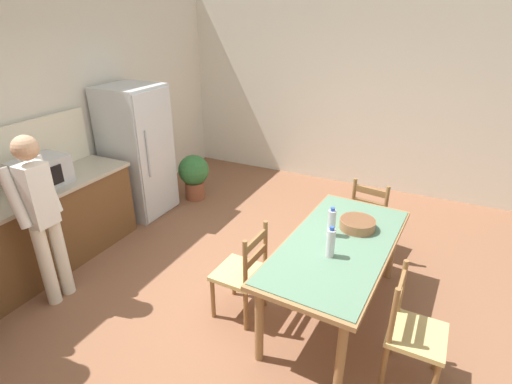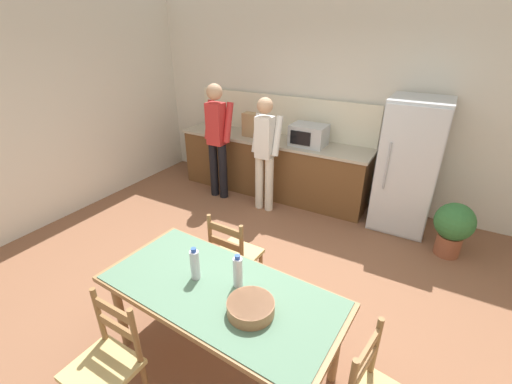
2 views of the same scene
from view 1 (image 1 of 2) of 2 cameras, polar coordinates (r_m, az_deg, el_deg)
name	(u,v)px [view 1 (image 1 of 2)]	position (r m, az deg, el deg)	size (l,w,h in m)	color
ground_plane	(253,296)	(4.06, -0.49, -14.60)	(8.32, 8.32, 0.00)	brown
wall_back	(36,121)	(5.07, -28.97, 8.87)	(6.52, 0.12, 2.90)	silver
wall_right	(349,91)	(6.33, 13.11, 13.91)	(0.12, 5.20, 2.90)	silver
kitchen_counter	(0,251)	(4.59, -32.78, -7.10)	(3.03, 0.66, 0.91)	brown
refrigerator	(137,152)	(5.51, -16.61, 5.54)	(0.70, 0.73, 1.72)	silver
microwave	(41,173)	(4.60, -28.42, 2.43)	(0.50, 0.39, 0.30)	#B2B7BC
dining_table	(338,251)	(3.55, 11.61, -8.27)	(1.86, 0.97, 0.75)	olive
bottle_near_centre	(331,243)	(3.26, 10.62, -7.13)	(0.07, 0.07, 0.27)	silver
bottle_off_centre	(332,222)	(3.55, 10.74, -4.30)	(0.07, 0.07, 0.27)	silver
serving_bowl	(357,224)	(3.73, 14.30, -4.39)	(0.32, 0.32, 0.09)	#9E6642
chair_side_near_left	(412,332)	(3.27, 21.35, -18.12)	(0.43, 0.41, 0.91)	olive
chair_head_end	(371,217)	(4.68, 16.10, -3.43)	(0.46, 0.48, 0.91)	olive
chair_side_far_left	(243,273)	(3.61, -1.93, -11.46)	(0.44, 0.42, 0.91)	olive
person_at_counter	(41,213)	(4.03, -28.37, -2.67)	(0.41, 0.28, 1.64)	silver
potted_plant	(194,174)	(5.87, -8.87, 2.56)	(0.44, 0.44, 0.67)	brown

